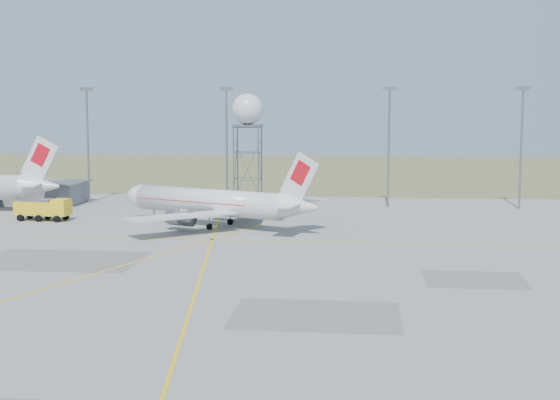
# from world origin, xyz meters

# --- Properties ---
(ground) EXTENTS (400.00, 400.00, 0.00)m
(ground) POSITION_xyz_m (0.00, 0.00, 0.00)
(ground) COLOR gray
(ground) RESTS_ON ground
(grass_strip) EXTENTS (400.00, 120.00, 0.03)m
(grass_strip) POSITION_xyz_m (0.00, 140.00, 0.01)
(grass_strip) COLOR olive
(grass_strip) RESTS_ON ground
(building_grey) EXTENTS (19.00, 10.00, 3.90)m
(building_grey) POSITION_xyz_m (-45.00, 64.00, 1.97)
(building_grey) COLOR gray
(building_grey) RESTS_ON ground
(mast_a) EXTENTS (2.20, 0.50, 20.50)m
(mast_a) POSITION_xyz_m (-35.00, 66.00, 12.07)
(mast_a) COLOR slate
(mast_a) RESTS_ON ground
(mast_b) EXTENTS (2.20, 0.50, 20.50)m
(mast_b) POSITION_xyz_m (-10.00, 66.00, 12.07)
(mast_b) COLOR slate
(mast_b) RESTS_ON ground
(mast_c) EXTENTS (2.20, 0.50, 20.50)m
(mast_c) POSITION_xyz_m (18.00, 66.00, 12.07)
(mast_c) COLOR slate
(mast_c) RESTS_ON ground
(mast_d) EXTENTS (2.20, 0.50, 20.50)m
(mast_d) POSITION_xyz_m (40.00, 66.00, 12.07)
(mast_d) COLOR slate
(mast_d) RESTS_ON ground
(airliner_main) EXTENTS (31.39, 29.25, 11.23)m
(airliner_main) POSITION_xyz_m (-7.78, 41.30, 3.44)
(airliner_main) COLOR silver
(airliner_main) RESTS_ON ground
(radar_tower) EXTENTS (5.36, 5.36, 19.39)m
(radar_tower) POSITION_xyz_m (-6.22, 65.40, 10.88)
(radar_tower) COLOR slate
(radar_tower) RESTS_ON ground
(fire_truck) EXTENTS (8.56, 3.97, 3.34)m
(fire_truck) POSITION_xyz_m (-34.28, 44.40, 1.60)
(fire_truck) COLOR yellow
(fire_truck) RESTS_ON ground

